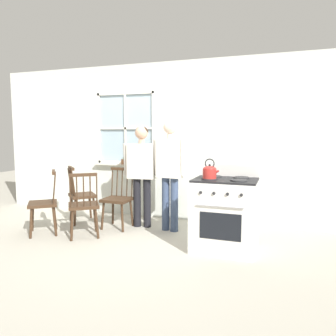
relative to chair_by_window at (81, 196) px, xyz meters
The scene contains 11 objects.
ground_plane 1.33m from the chair_by_window, 30.23° to the right, with size 16.00×16.00×0.00m, color #B2AD9E.
wall_back 1.62m from the chair_by_window, 34.63° to the left, with size 6.40×0.16×2.70m.
chair_by_window is the anchor object (origin of this frame).
chair_near_wall 0.81m from the chair_by_window, 53.32° to the right, with size 0.58×0.57×0.95m.
chair_center_cluster 0.73m from the chair_by_window, ahead, with size 0.42×0.40×0.95m.
chair_near_stove 0.73m from the chair_by_window, 101.96° to the right, with size 0.57×0.58×0.95m.
person_elderly_left 1.20m from the chair_by_window, ahead, with size 0.59×0.27×1.60m.
person_teen_center 1.66m from the chair_by_window, ahead, with size 0.55×0.27×1.68m.
stove 2.54m from the chair_by_window, 11.35° to the right, with size 0.80×0.68×1.08m.
kettle 2.47m from the chair_by_window, 15.27° to the right, with size 0.21×0.17×0.25m.
potted_plant 1.01m from the chair_by_window, 54.13° to the left, with size 0.16×0.16×0.22m.
Camera 1 is at (2.09, -3.97, 1.51)m, focal length 35.00 mm.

